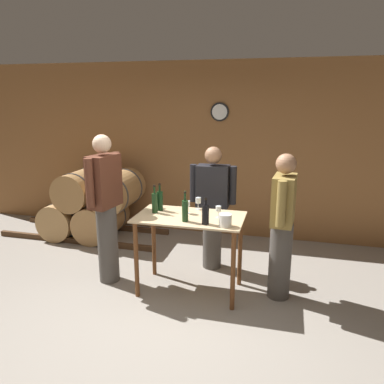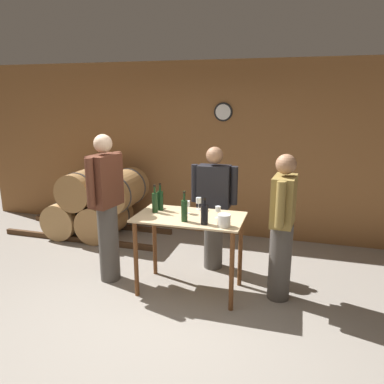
{
  "view_description": "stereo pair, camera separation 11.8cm",
  "coord_description": "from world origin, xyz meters",
  "views": [
    {
      "loc": [
        1.18,
        -3.16,
        2.18
      ],
      "look_at": [
        0.18,
        0.71,
        1.15
      ],
      "focal_mm": 35.0,
      "sensor_mm": 36.0,
      "label": 1
    },
    {
      "loc": [
        1.3,
        -3.13,
        2.18
      ],
      "look_at": [
        0.18,
        0.71,
        1.15
      ],
      "focal_mm": 35.0,
      "sensor_mm": 36.0,
      "label": 2
    }
  ],
  "objects": [
    {
      "name": "tasting_table",
      "position": [
        0.18,
        0.61,
        0.73
      ],
      "size": [
        1.19,
        0.67,
        0.9
      ],
      "color": "#D1B284",
      "rests_on": "ground_plane"
    },
    {
      "name": "ice_bucket",
      "position": [
        0.61,
        0.39,
        0.96
      ],
      "size": [
        0.13,
        0.13,
        0.13
      ],
      "color": "white",
      "rests_on": "tasting_table"
    },
    {
      "name": "ground_plane",
      "position": [
        0.0,
        0.0,
        0.0
      ],
      "size": [
        14.0,
        14.0,
        0.0
      ],
      "primitive_type": "plane",
      "color": "gray"
    },
    {
      "name": "wine_bottle_center",
      "position": [
        0.18,
        0.44,
        1.02
      ],
      "size": [
        0.07,
        0.07,
        0.33
      ],
      "color": "#193819",
      "rests_on": "tasting_table"
    },
    {
      "name": "wine_glass_near_right",
      "position": [
        0.21,
        0.89,
        1.0
      ],
      "size": [
        0.06,
        0.06,
        0.14
      ],
      "color": "silver",
      "rests_on": "tasting_table"
    },
    {
      "name": "barrel_rack",
      "position": [
        -1.76,
        1.9,
        0.52
      ],
      "size": [
        2.58,
        0.88,
        1.08
      ],
      "color": "#4C331E",
      "rests_on": "ground_plane"
    },
    {
      "name": "wine_bottle_left",
      "position": [
        -0.21,
        0.74,
        1.02
      ],
      "size": [
        0.07,
        0.07,
        0.32
      ],
      "color": "black",
      "rests_on": "tasting_table"
    },
    {
      "name": "person_visitor_with_scarf",
      "position": [
        -0.83,
        0.61,
        0.94
      ],
      "size": [
        0.29,
        0.58,
        1.77
      ],
      "color": "#4C4742",
      "rests_on": "ground_plane"
    },
    {
      "name": "wine_bottle_far_left",
      "position": [
        -0.24,
        0.64,
        1.02
      ],
      "size": [
        0.07,
        0.07,
        0.32
      ],
      "color": "#193819",
      "rests_on": "tasting_table"
    },
    {
      "name": "wine_bottle_right",
      "position": [
        0.4,
        0.41,
        1.01
      ],
      "size": [
        0.08,
        0.08,
        0.28
      ],
      "color": "black",
      "rests_on": "tasting_table"
    },
    {
      "name": "wine_glass_far_side",
      "position": [
        0.49,
        0.65,
        0.99
      ],
      "size": [
        0.06,
        0.06,
        0.13
      ],
      "color": "silver",
      "rests_on": "tasting_table"
    },
    {
      "name": "wine_glass_near_left",
      "position": [
        -0.31,
        0.83,
        1.01
      ],
      "size": [
        0.07,
        0.07,
        0.15
      ],
      "color": "silver",
      "rests_on": "tasting_table"
    },
    {
      "name": "back_wall",
      "position": [
        0.0,
        2.55,
        1.35
      ],
      "size": [
        8.4,
        0.08,
        2.7
      ],
      "color": "brown",
      "rests_on": "ground_plane"
    },
    {
      "name": "person_host",
      "position": [
        1.17,
        0.73,
        0.85
      ],
      "size": [
        0.25,
        0.59,
        1.61
      ],
      "color": "#4C4742",
      "rests_on": "ground_plane"
    },
    {
      "name": "person_visitor_bearded",
      "position": [
        0.3,
        1.29,
        0.83
      ],
      "size": [
        0.59,
        0.24,
        1.58
      ],
      "color": "#4C4742",
      "rests_on": "ground_plane"
    },
    {
      "name": "wine_glass_near_center",
      "position": [
        0.13,
        0.71,
        1.0
      ],
      "size": [
        0.06,
        0.06,
        0.15
      ],
      "color": "silver",
      "rests_on": "tasting_table"
    }
  ]
}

